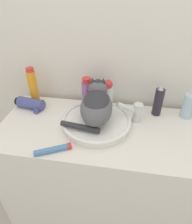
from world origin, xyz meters
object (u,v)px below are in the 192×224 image
at_px(shampoo_bottle_tall, 33,87).
at_px(hairspray_can_black, 158,102).
at_px(cat, 96,103).
at_px(faucet, 135,111).
at_px(mouthwash_bottle, 87,94).
at_px(cream_tube, 53,149).
at_px(hair_dryer, 31,104).
at_px(lotion_bottle_white, 107,95).
at_px(soap_pump_bottle, 188,106).

bearing_deg(shampoo_bottle_tall, hairspray_can_black, 0.00).
distance_m(cat, faucet, 0.22).
relative_size(mouthwash_bottle, cream_tube, 1.19).
relative_size(cream_tube, hair_dryer, 0.91).
bearing_deg(cream_tube, hair_dryer, 127.78).
distance_m(cat, mouthwash_bottle, 0.18).
bearing_deg(lotion_bottle_white, cream_tube, -117.52).
relative_size(faucet, cream_tube, 0.88).
xyz_separation_m(lotion_bottle_white, hairspray_can_black, (0.29, 0.00, -0.01)).
height_order(cat, hair_dryer, cat).
relative_size(soap_pump_bottle, hairspray_can_black, 0.98).
xyz_separation_m(faucet, lotion_bottle_white, (-0.17, 0.09, 0.03)).
relative_size(shampoo_bottle_tall, mouthwash_bottle, 1.19).
bearing_deg(cream_tube, cat, 55.10).
height_order(soap_pump_bottle, cream_tube, soap_pump_bottle).
xyz_separation_m(shampoo_bottle_tall, soap_pump_bottle, (0.91, 0.00, -0.04)).
distance_m(faucet, lotion_bottle_white, 0.19).
height_order(faucet, shampoo_bottle_tall, shampoo_bottle_tall).
bearing_deg(shampoo_bottle_tall, hair_dryer, -91.48).
bearing_deg(cat, cream_tube, 140.05).
bearing_deg(cream_tube, shampoo_bottle_tall, 122.86).
xyz_separation_m(shampoo_bottle_tall, mouthwash_bottle, (0.34, 0.00, -0.02)).
bearing_deg(hairspray_can_black, soap_pump_bottle, 0.00).
relative_size(cat, faucet, 2.05).
height_order(shampoo_bottle_tall, soap_pump_bottle, shampoo_bottle_tall).
bearing_deg(soap_pump_bottle, shampoo_bottle_tall, -180.00).
height_order(shampoo_bottle_tall, hair_dryer, shampoo_bottle_tall).
bearing_deg(lotion_bottle_white, soap_pump_bottle, 0.00).
distance_m(faucet, hairspray_can_black, 0.16).
xyz_separation_m(shampoo_bottle_tall, cream_tube, (0.25, -0.39, -0.10)).
bearing_deg(hair_dryer, lotion_bottle_white, -164.98).
xyz_separation_m(cat, soap_pump_bottle, (0.50, 0.15, -0.06)).
distance_m(lotion_bottle_white, hairspray_can_black, 0.29).
bearing_deg(soap_pump_bottle, mouthwash_bottle, -180.00).
height_order(faucet, mouthwash_bottle, mouthwash_bottle).
xyz_separation_m(cat, cream_tube, (-0.16, -0.24, -0.12)).
distance_m(shampoo_bottle_tall, soap_pump_bottle, 0.91).
relative_size(cat, hair_dryer, 1.63).
bearing_deg(cream_tube, lotion_bottle_white, 62.48).
bearing_deg(faucet, lotion_bottle_white, -49.62).
bearing_deg(soap_pump_bottle, lotion_bottle_white, -180.00).
distance_m(shampoo_bottle_tall, lotion_bottle_white, 0.46).
relative_size(lotion_bottle_white, hair_dryer, 1.07).
bearing_deg(mouthwash_bottle, lotion_bottle_white, 0.00).
bearing_deg(hairspray_can_black, shampoo_bottle_tall, -180.00).
xyz_separation_m(faucet, hairspray_can_black, (0.13, 0.09, 0.02)).
height_order(cream_tube, hair_dryer, hair_dryer).
relative_size(hairspray_can_black, hair_dryer, 1.00).
bearing_deg(mouthwash_bottle, cream_tube, -102.09).
height_order(soap_pump_bottle, hair_dryer, soap_pump_bottle).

